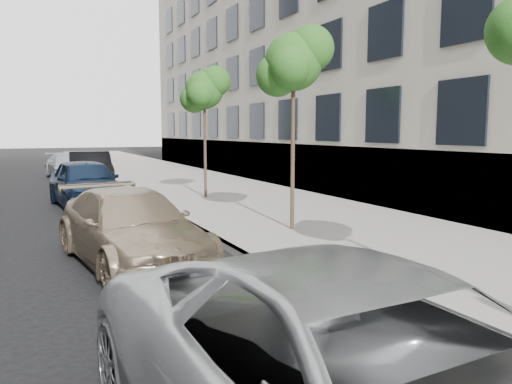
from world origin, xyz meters
TOP-DOWN VIEW (x-y plane):
  - sidewalk at (4.30, 24.00)m, footprint 6.40×72.00m
  - curb at (1.18, 24.00)m, footprint 0.15×72.00m
  - tree_mid at (3.23, 8.00)m, footprint 1.71×1.51m
  - tree_far at (3.23, 14.50)m, footprint 1.70×1.50m
  - suv at (-0.91, 6.84)m, footprint 2.60×5.06m
  - sedan_blue at (-0.90, 14.75)m, footprint 2.32×4.89m
  - sedan_black at (-0.10, 20.58)m, footprint 2.01×5.01m
  - sedan_rear at (-0.66, 25.97)m, footprint 2.38×4.84m

SIDE VIEW (x-z plane):
  - sidewalk at x=4.30m, z-range 0.00..0.14m
  - curb at x=1.18m, z-range 0.00..0.14m
  - sedan_rear at x=-0.66m, z-range 0.00..1.36m
  - suv at x=-0.91m, z-range 0.00..1.40m
  - sedan_blue at x=-0.90m, z-range 0.00..1.62m
  - sedan_black at x=-0.10m, z-range 0.00..1.62m
  - tree_far at x=3.23m, z-range 1.63..6.30m
  - tree_mid at x=3.23m, z-range 1.71..6.56m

